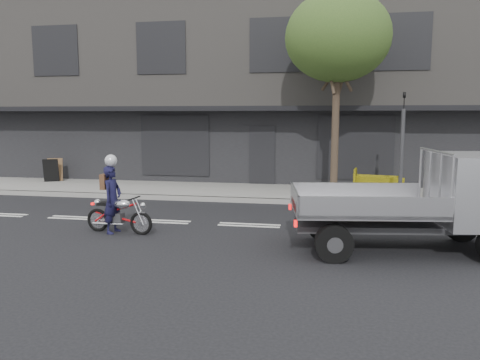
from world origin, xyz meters
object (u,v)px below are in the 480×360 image
object	(u,v)px
street_tree	(338,38)
flatbed_ute	(457,194)
traffic_light_pole	(402,153)
rider	(112,200)
construction_barrier	(379,182)
sandwich_board	(51,170)
motorcycle	(119,214)

from	to	relation	value
street_tree	flatbed_ute	bearing A→B (deg)	-67.61
street_tree	traffic_light_pole	xyz separation A→B (m)	(2.00, -0.85, -3.63)
rider	flatbed_ute	world-z (taller)	flatbed_ute
construction_barrier	flatbed_ute	bearing A→B (deg)	-81.51
construction_barrier	sandwich_board	distance (m)	12.61
traffic_light_pole	sandwich_board	bearing A→B (deg)	171.38
construction_barrier	motorcycle	bearing A→B (deg)	-139.36
motorcycle	rider	xyz separation A→B (m)	(-0.15, 0.00, 0.34)
rider	motorcycle	bearing A→B (deg)	-83.35
construction_barrier	sandwich_board	xyz separation A→B (m)	(-12.57, 0.95, 0.01)
traffic_light_pole	rider	distance (m)	8.71
motorcycle	flatbed_ute	size ratio (longest dim) A/B	0.37
motorcycle	rider	size ratio (longest dim) A/B	1.08
flatbed_ute	sandwich_board	distance (m)	15.11
sandwich_board	flatbed_ute	bearing A→B (deg)	-48.07
rider	flatbed_ute	size ratio (longest dim) A/B	0.34
traffic_light_pole	construction_barrier	bearing A→B (deg)	116.84
construction_barrier	sandwich_board	bearing A→B (deg)	175.67
traffic_light_pole	construction_barrier	size ratio (longest dim) A/B	2.17
rider	street_tree	bearing A→B (deg)	-37.25
traffic_light_pole	sandwich_board	xyz separation A→B (m)	(-13.09, 1.98, -1.04)
street_tree	traffic_light_pole	distance (m)	4.23
traffic_light_pole	sandwich_board	distance (m)	13.28
traffic_light_pole	rider	world-z (taller)	traffic_light_pole
sandwich_board	traffic_light_pole	bearing A→B (deg)	-29.66
rider	flatbed_ute	xyz separation A→B (m)	(7.67, -0.21, 0.40)
sandwich_board	rider	bearing A→B (deg)	-70.03
traffic_light_pole	construction_barrier	world-z (taller)	traffic_light_pole
street_tree	sandwich_board	distance (m)	12.09
flatbed_ute	sandwich_board	world-z (taller)	flatbed_ute
traffic_light_pole	rider	xyz separation A→B (m)	(-7.31, -4.66, -0.84)
rider	flatbed_ute	distance (m)	7.68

